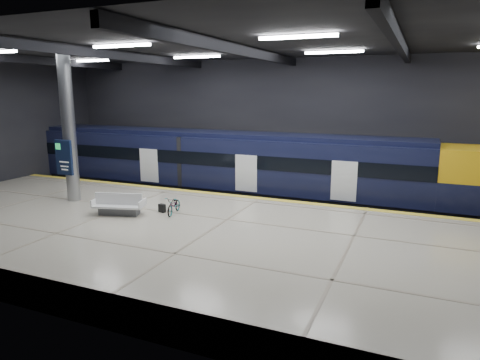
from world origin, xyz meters
The scene contains 10 objects.
ground centered at (0.00, 0.00, 0.00)m, with size 30.00×30.00×0.00m, color black.
room_shell centered at (0.00, 0.00, 5.72)m, with size 30.10×16.10×8.05m.
platform centered at (0.00, -2.50, 0.55)m, with size 30.00×11.00×1.10m, color beige.
safety_strip centered at (0.00, 2.75, 1.11)m, with size 30.00×0.40×0.01m, color yellow.
rails centered at (0.00, 5.50, 0.08)m, with size 30.00×1.52×0.16m.
train centered at (-2.48, 5.50, 2.06)m, with size 29.40×2.84×3.79m.
bench centered at (-4.44, -2.15, 1.43)m, with size 2.26×1.40×0.93m.
bicycle centered at (-2.40, -1.14, 1.48)m, with size 0.50×1.43×0.75m, color #99999E.
pannier_bag centered at (-3.00, -1.14, 1.28)m, with size 0.30×0.18×0.35m, color black.
info_column centered at (-8.00, -1.03, 4.46)m, with size 0.90×0.78×6.90m.
Camera 1 is at (6.96, -16.00, 6.17)m, focal length 32.00 mm.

